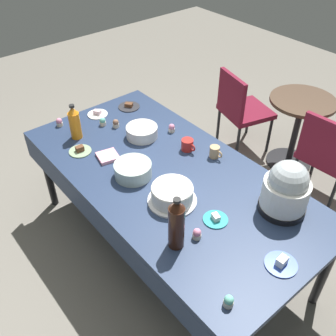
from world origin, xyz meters
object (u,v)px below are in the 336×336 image
Objects in this scene: frosted_layer_cake at (172,194)px; soda_bottle_orange_juice at (75,123)px; soda_bottle_cola at (176,224)px; coffee_mug_tan at (215,152)px; dessert_plate_sage at (80,150)px; round_cafe_table at (298,120)px; cupcake_rose at (116,123)px; potluck_table at (168,181)px; dessert_plate_cobalt at (281,263)px; ceramic_snack_bowl at (142,132)px; dessert_plate_charcoal at (129,106)px; cupcake_vanilla at (59,122)px; dessert_plate_white at (98,114)px; coffee_mug_red at (188,145)px; maroon_chair_left at (241,107)px; maroon_chair_right at (328,153)px; cupcake_berry at (103,122)px; cupcake_lemon at (197,234)px; glass_salad_bowl at (133,170)px; cupcake_cocoa at (172,128)px; dessert_plate_teal at (216,219)px; slow_cooker at (286,189)px; cupcake_mint at (229,301)px.

soda_bottle_orange_juice reaches higher than frosted_layer_cake.
soda_bottle_cola reaches higher than coffee_mug_tan.
round_cafe_table is at bearing 74.33° from dessert_plate_sage.
potluck_table is at bearing -4.19° from cupcake_rose.
dessert_plate_cobalt is 0.97m from coffee_mug_tan.
ceramic_snack_bowl reaches higher than dessert_plate_charcoal.
dessert_plate_sage is 2.41× the size of cupcake_vanilla.
frosted_layer_cake reaches higher than dessert_plate_white.
dessert_plate_sage is at bearing -74.26° from cupcake_rose.
coffee_mug_red is 1.24m from maroon_chair_left.
coffee_mug_red is at bearing -115.15° from maroon_chair_right.
dessert_plate_charcoal is (-1.12, 0.46, -0.05)m from frosted_layer_cake.
dessert_plate_sage is 0.52m from dessert_plate_white.
soda_bottle_orange_juice is (-0.18, 0.08, 0.12)m from dessert_plate_sage.
maroon_chair_left is at bearing 112.06° from potluck_table.
round_cafe_table is at bearing 65.53° from cupcake_berry.
maroon_chair_right is at bearing 94.50° from cupcake_lemon.
soda_bottle_cola is (1.20, -0.40, 0.13)m from cupcake_rose.
cupcake_cocoa is at bearing 114.13° from glass_salad_bowl.
dessert_plate_charcoal is 0.52m from cupcake_cocoa.
cupcake_berry is 1.34m from soda_bottle_cola.
cupcake_cocoa is at bearing 41.82° from cupcake_rose.
coffee_mug_tan reaches higher than potluck_table.
soda_bottle_orange_juice is (-1.28, -0.20, 0.12)m from dessert_plate_teal.
cupcake_lemon is 1.54m from cupcake_vanilla.
soda_bottle_orange_juice reaches higher than potluck_table.
dessert_plate_teal is (0.64, 0.14, -0.04)m from glass_salad_bowl.
slow_cooker is 1.02× the size of soda_bottle_cola.
cupcake_vanilla is 1.77m from maroon_chair_left.
maroon_chair_right is (1.11, 1.35, -0.29)m from cupcake_rose.
coffee_mug_tan is 0.13× the size of maroon_chair_right.
ceramic_snack_bowl is 0.46m from dessert_plate_charcoal.
soda_bottle_orange_juice is at bearing 175.18° from cupcake_mint.
potluck_table is 32.59× the size of cupcake_berry.
coffee_mug_tan is at bearing 46.78° from dessert_plate_sage.
cupcake_rose and cupcake_cocoa have the same top height.
dessert_plate_white is (-0.36, 0.37, -0.00)m from dessert_plate_sage.
dessert_plate_teal is 1.14m from dessert_plate_sage.
dessert_plate_teal is 0.33m from soda_bottle_cola.
dessert_plate_charcoal is 1.72m from maroon_chair_right.
soda_bottle_orange_juice is at bearing -111.14° from round_cafe_table.
soda_bottle_cola is (1.29, -0.34, 0.13)m from cupcake_berry.
dessert_plate_teal is at bearing 88.15° from soda_bottle_cola.
coffee_mug_red is (-0.62, 0.64, -0.12)m from soda_bottle_cola.
cupcake_vanilla is 2.22m from maroon_chair_right.
round_cafe_table is at bearing 68.86° from soda_bottle_orange_juice.
maroon_chair_left is (-0.57, 1.41, -0.20)m from potluck_table.
slow_cooker reaches higher than maroon_chair_right.
dessert_plate_cobalt is at bearing -5.98° from ceramic_snack_bowl.
cupcake_lemon is 1.97m from round_cafe_table.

